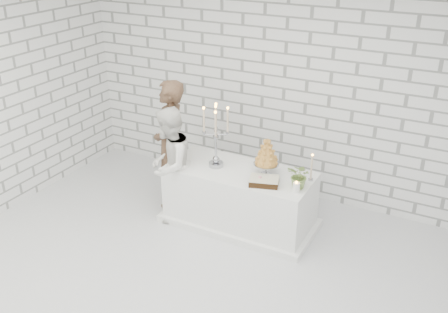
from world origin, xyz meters
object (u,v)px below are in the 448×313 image
candelabra (216,136)px  croquembouche (267,157)px  bride (169,165)px  cake_table (240,197)px  groom (170,145)px

candelabra → croquembouche: 0.66m
bride → croquembouche: size_ratio=3.12×
cake_table → candelabra: candelabra is taller
groom → croquembouche: 1.36m
croquembouche → candelabra: bearing=-173.2°
bride → croquembouche: 1.24m
candelabra → bride: bearing=-154.5°
groom → croquembouche: size_ratio=3.62×
cake_table → croquembouche: croquembouche is taller
groom → candelabra: groom is taller
cake_table → bride: 0.97m
groom → bride: groom is taller
croquembouche → bride: bearing=-164.3°
groom → croquembouche: bearing=72.2°
groom → candelabra: 0.77m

